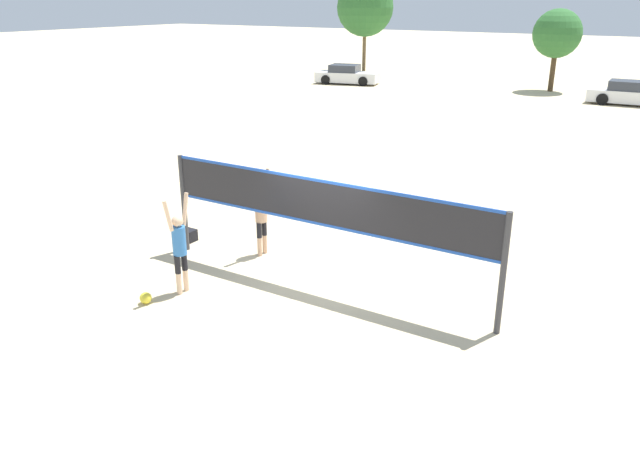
{
  "coord_description": "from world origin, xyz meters",
  "views": [
    {
      "loc": [
        6.35,
        -10.2,
        5.76
      ],
      "look_at": [
        0.0,
        0.0,
        1.29
      ],
      "focal_mm": 35.0,
      "sensor_mm": 36.0,
      "label": 1
    }
  ],
  "objects_px": {
    "volleyball": "(146,298)",
    "player_spiker": "(179,243)",
    "tree_right_cluster": "(365,8)",
    "gear_bag": "(188,235)",
    "tree_left_cluster": "(557,34)",
    "player_blocker": "(261,212)",
    "parked_car_near": "(632,94)",
    "volleyball_net": "(320,211)",
    "parked_car_mid": "(347,75)"
  },
  "relations": [
    {
      "from": "player_blocker",
      "to": "parked_car_near",
      "type": "xyz_separation_m",
      "value": [
        4.54,
        28.68,
        -0.47
      ]
    },
    {
      "from": "player_blocker",
      "to": "gear_bag",
      "type": "bearing_deg",
      "value": -82.61
    },
    {
      "from": "volleyball",
      "to": "parked_car_near",
      "type": "distance_m",
      "value": 32.34
    },
    {
      "from": "volleyball_net",
      "to": "gear_bag",
      "type": "relative_size",
      "value": 19.36
    },
    {
      "from": "volleyball_net",
      "to": "player_spiker",
      "type": "relative_size",
      "value": 3.7
    },
    {
      "from": "volleyball",
      "to": "player_spiker",
      "type": "bearing_deg",
      "value": 70.51
    },
    {
      "from": "player_blocker",
      "to": "gear_bag",
      "type": "distance_m",
      "value": 2.33
    },
    {
      "from": "parked_car_mid",
      "to": "tree_left_cluster",
      "type": "bearing_deg",
      "value": 2.37
    },
    {
      "from": "parked_car_mid",
      "to": "tree_right_cluster",
      "type": "bearing_deg",
      "value": 83.66
    },
    {
      "from": "player_spiker",
      "to": "gear_bag",
      "type": "distance_m",
      "value": 3.11
    },
    {
      "from": "volleyball",
      "to": "tree_left_cluster",
      "type": "bearing_deg",
      "value": 90.25
    },
    {
      "from": "parked_car_mid",
      "to": "volleyball_net",
      "type": "bearing_deg",
      "value": -75.21
    },
    {
      "from": "player_blocker",
      "to": "tree_right_cluster",
      "type": "height_order",
      "value": "tree_right_cluster"
    },
    {
      "from": "tree_left_cluster",
      "to": "tree_right_cluster",
      "type": "bearing_deg",
      "value": -177.97
    },
    {
      "from": "player_blocker",
      "to": "gear_bag",
      "type": "xyz_separation_m",
      "value": [
        -2.12,
        -0.27,
        -0.92
      ]
    },
    {
      "from": "player_spiker",
      "to": "tree_left_cluster",
      "type": "height_order",
      "value": "tree_left_cluster"
    },
    {
      "from": "player_blocker",
      "to": "tree_left_cluster",
      "type": "distance_m",
      "value": 32.0
    },
    {
      "from": "gear_bag",
      "to": "parked_car_mid",
      "type": "distance_m",
      "value": 30.64
    },
    {
      "from": "tree_right_cluster",
      "to": "player_spiker",
      "type": "bearing_deg",
      "value": -67.68
    },
    {
      "from": "tree_left_cluster",
      "to": "tree_right_cluster",
      "type": "distance_m",
      "value": 13.58
    },
    {
      "from": "parked_car_near",
      "to": "player_spiker",
      "type": "bearing_deg",
      "value": -100.46
    },
    {
      "from": "tree_left_cluster",
      "to": "tree_right_cluster",
      "type": "xyz_separation_m",
      "value": [
        -13.49,
        -0.48,
        1.46
      ]
    },
    {
      "from": "volleyball",
      "to": "parked_car_mid",
      "type": "xyz_separation_m",
      "value": [
        -13.21,
        31.38,
        0.48
      ]
    },
    {
      "from": "gear_bag",
      "to": "volleyball_net",
      "type": "bearing_deg",
      "value": -6.04
    },
    {
      "from": "tree_left_cluster",
      "to": "player_spiker",
      "type": "bearing_deg",
      "value": -89.29
    },
    {
      "from": "parked_car_near",
      "to": "parked_car_mid",
      "type": "bearing_deg",
      "value": 179.96
    },
    {
      "from": "player_spiker",
      "to": "volleyball",
      "type": "distance_m",
      "value": 1.27
    },
    {
      "from": "volleyball_net",
      "to": "player_blocker",
      "type": "height_order",
      "value": "volleyball_net"
    },
    {
      "from": "player_blocker",
      "to": "volleyball_net",
      "type": "bearing_deg",
      "value": 70.84
    },
    {
      "from": "parked_car_mid",
      "to": "tree_right_cluster",
      "type": "height_order",
      "value": "tree_right_cluster"
    },
    {
      "from": "parked_car_near",
      "to": "tree_left_cluster",
      "type": "relative_size",
      "value": 0.93
    },
    {
      "from": "volleyball",
      "to": "tree_left_cluster",
      "type": "height_order",
      "value": "tree_left_cluster"
    },
    {
      "from": "tree_right_cluster",
      "to": "parked_car_near",
      "type": "bearing_deg",
      "value": -8.35
    },
    {
      "from": "player_blocker",
      "to": "player_spiker",
      "type": "bearing_deg",
      "value": -4.0
    },
    {
      "from": "parked_car_near",
      "to": "tree_left_cluster",
      "type": "xyz_separation_m",
      "value": [
        -5.14,
        3.22,
        2.97
      ]
    },
    {
      "from": "player_spiker",
      "to": "volleyball_net",
      "type": "bearing_deg",
      "value": -51.39
    },
    {
      "from": "parked_car_near",
      "to": "tree_right_cluster",
      "type": "bearing_deg",
      "value": 169.79
    },
    {
      "from": "volleyball_net",
      "to": "player_blocker",
      "type": "bearing_deg",
      "value": 160.84
    },
    {
      "from": "player_spiker",
      "to": "gear_bag",
      "type": "relative_size",
      "value": 5.23
    },
    {
      "from": "parked_car_near",
      "to": "player_blocker",
      "type": "bearing_deg",
      "value": -100.85
    },
    {
      "from": "player_blocker",
      "to": "volleyball",
      "type": "bearing_deg",
      "value": -7.79
    },
    {
      "from": "gear_bag",
      "to": "tree_left_cluster",
      "type": "bearing_deg",
      "value": 87.3
    },
    {
      "from": "volleyball_net",
      "to": "gear_bag",
      "type": "height_order",
      "value": "volleyball_net"
    },
    {
      "from": "volleyball",
      "to": "tree_right_cluster",
      "type": "height_order",
      "value": "tree_right_cluster"
    },
    {
      "from": "player_spiker",
      "to": "parked_car_mid",
      "type": "distance_m",
      "value": 33.45
    },
    {
      "from": "parked_car_near",
      "to": "tree_right_cluster",
      "type": "height_order",
      "value": "tree_right_cluster"
    },
    {
      "from": "gear_bag",
      "to": "player_blocker",
      "type": "bearing_deg",
      "value": 7.39
    },
    {
      "from": "player_spiker",
      "to": "player_blocker",
      "type": "height_order",
      "value": "player_spiker"
    },
    {
      "from": "parked_car_mid",
      "to": "gear_bag",
      "type": "bearing_deg",
      "value": -81.69
    },
    {
      "from": "player_blocker",
      "to": "tree_right_cluster",
      "type": "xyz_separation_m",
      "value": [
        -14.1,
        31.41,
        3.96
      ]
    }
  ]
}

